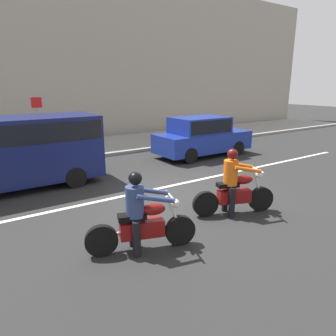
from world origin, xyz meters
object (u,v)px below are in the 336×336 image
Objects in this scene: motorcycle_with_rider_denim_blue at (141,219)px; street_sign_post at (38,119)px; motorcycle_with_rider_orange_stripe at (234,188)px; parked_van_navy at (11,148)px; parked_sedan_cobalt_blue at (202,136)px.

street_sign_post is (0.33, 9.69, 0.98)m from motorcycle_with_rider_denim_blue.
street_sign_post is at bearing 88.04° from motorcycle_with_rider_denim_blue.
motorcycle_with_rider_orange_stripe reaches higher than motorcycle_with_rider_denim_blue.
motorcycle_with_rider_orange_stripe is at bearing 5.66° from motorcycle_with_rider_denim_blue.
street_sign_post is (1.73, 4.42, 0.36)m from parked_van_navy.
motorcycle_with_rider_orange_stripe is 0.39× the size of parked_van_navy.
motorcycle_with_rider_denim_blue is at bearing -174.34° from motorcycle_with_rider_orange_stripe.
street_sign_post is at bearing 104.14° from motorcycle_with_rider_orange_stripe.
street_sign_post reaches higher than parked_van_navy.
street_sign_post reaches higher than parked_sedan_cobalt_blue.
street_sign_post reaches higher than motorcycle_with_rider_orange_stripe.
motorcycle_with_rider_orange_stripe is 2.72m from motorcycle_with_rider_denim_blue.
parked_sedan_cobalt_blue is at bearing 42.27° from motorcycle_with_rider_denim_blue.
parked_sedan_cobalt_blue is at bearing 2.56° from parked_van_navy.
street_sign_post is at bearing 145.12° from parked_sedan_cobalt_blue.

